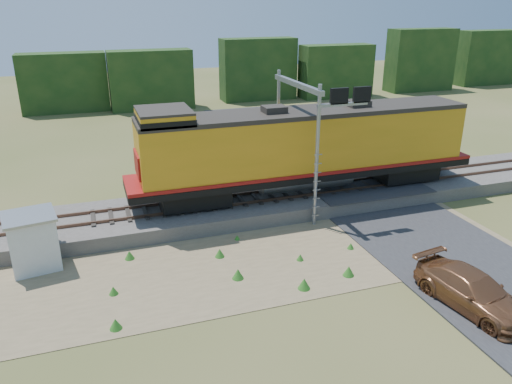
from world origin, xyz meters
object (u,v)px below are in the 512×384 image
object	(u,v)px
shed	(33,241)
signal_gantry	(308,114)
locomotive	(302,147)
car	(473,291)

from	to	relation	value
shed	signal_gantry	bearing A→B (deg)	-0.79
locomotive	signal_gantry	xyz separation A→B (m)	(-0.03, -0.68, 2.07)
signal_gantry	car	xyz separation A→B (m)	(2.20, -11.29, -4.94)
locomotive	shed	xyz separation A→B (m)	(-14.48, -2.90, -2.28)
shed	signal_gantry	world-z (taller)	signal_gantry
shed	car	bearing A→B (deg)	-38.12
locomotive	car	xyz separation A→B (m)	(2.17, -11.98, -2.87)
car	signal_gantry	bearing A→B (deg)	91.80
signal_gantry	car	bearing A→B (deg)	-79.00
shed	signal_gantry	size ratio (longest dim) A/B	0.34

